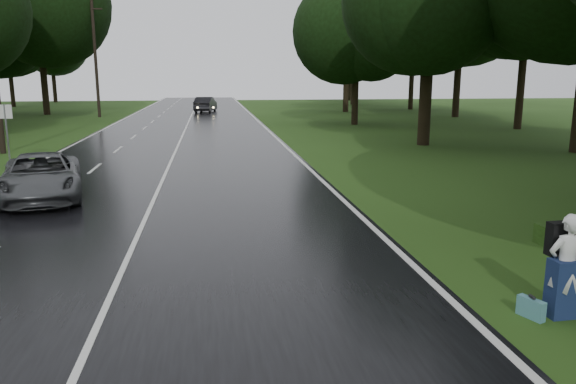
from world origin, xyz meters
name	(u,v)px	position (x,y,z in m)	size (l,w,h in m)	color
ground	(111,298)	(0.00, 0.00, 0.00)	(160.00, 160.00, 0.00)	#264715
road	(177,149)	(0.00, 20.00, 0.02)	(12.00, 140.00, 0.04)	black
lane_center	(177,148)	(0.00, 20.00, 0.04)	(0.12, 140.00, 0.01)	silver
grey_car	(41,177)	(-3.46, 8.33, 0.73)	(2.31, 5.00, 1.39)	#4B4E50
far_car	(206,104)	(1.34, 49.84, 0.84)	(1.68, 4.83, 1.59)	black
hitchhiker	(565,269)	(7.32, -1.77, 0.79)	(0.64, 0.58, 1.71)	silver
suitcase	(531,308)	(6.80, -1.77, 0.16)	(0.13, 0.46, 0.33)	teal
utility_pole_mid	(3,153)	(-8.50, 19.59, 0.00)	(1.80, 0.28, 10.85)	black
utility_pole_far	(100,117)	(-8.50, 44.45, 0.00)	(1.80, 0.28, 10.80)	black
road_sign_b	(10,162)	(-7.20, 16.63, 0.00)	(0.61, 0.10, 2.55)	white
tree_left_f	(47,115)	(-14.37, 48.71, 0.00)	(11.48, 11.48, 17.94)	black
tree_right_d	(423,145)	(13.61, 19.98, 0.00)	(9.06, 9.06, 14.15)	black
tree_right_e	(354,124)	(13.16, 33.32, 0.00)	(7.87, 7.87, 12.29)	black
tree_right_f	(345,112)	(16.25, 48.78, 0.00)	(8.48, 8.48, 13.24)	black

